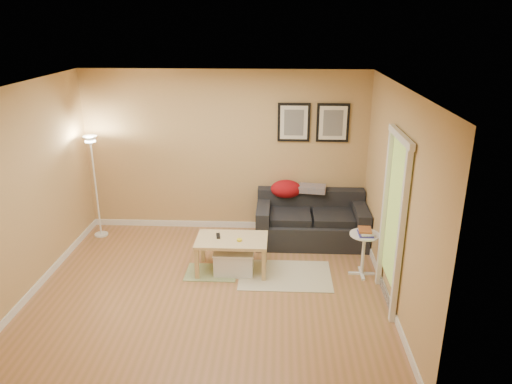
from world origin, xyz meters
The scene contains 24 objects.
floor centered at (0.00, 0.00, 0.00)m, with size 4.50×4.50×0.00m, color #A66E47.
ceiling centered at (0.00, 0.00, 2.60)m, with size 4.50×4.50×0.00m, color white.
wall_back centered at (0.00, 2.00, 1.30)m, with size 4.50×4.50×0.00m, color tan.
wall_front centered at (0.00, -2.00, 1.30)m, with size 4.50×4.50×0.00m, color tan.
wall_left centered at (-2.25, 0.00, 1.30)m, with size 4.00×4.00×0.00m, color tan.
wall_right centered at (2.25, 0.00, 1.30)m, with size 4.00×4.00×0.00m, color tan.
baseboard_back centered at (0.00, 1.99, 0.05)m, with size 4.50×0.02×0.10m, color white.
baseboard_left centered at (-2.24, 0.00, 0.05)m, with size 0.02×4.00×0.10m, color white.
baseboard_right centered at (2.24, 0.00, 0.05)m, with size 0.02×4.00×0.10m, color white.
sofa centered at (1.38, 1.53, 0.38)m, with size 1.70×0.90×0.75m, color black, non-canonical shape.
red_throw centered at (0.98, 1.79, 0.77)m, with size 0.48×0.36×0.28m, color maroon, non-canonical shape.
plaid_throw centered at (1.39, 1.80, 0.78)m, with size 0.42×0.26×0.10m, color #A27C5E, non-canonical shape.
framed_print_left centered at (1.08, 1.98, 1.80)m, with size 0.50×0.04×0.60m, color black, non-canonical shape.
framed_print_right centered at (1.68, 1.98, 1.80)m, with size 0.50×0.04×0.60m, color black, non-canonical shape.
area_rug centered at (0.97, 0.40, 0.01)m, with size 1.25×0.85×0.01m, color beige.
green_runner centered at (-0.05, 0.43, 0.01)m, with size 0.70×0.50×0.01m, color #668C4C.
coffee_table centered at (0.23, 0.52, 0.24)m, with size 0.97×0.59×0.49m, color #D4BC81, non-canonical shape.
remote_control centered at (0.04, 0.58, 0.50)m, with size 0.05×0.16×0.02m, color black.
tape_roll centered at (0.35, 0.45, 0.50)m, with size 0.07×0.07×0.03m, color yellow.
storage_bin centered at (0.27, 0.47, 0.17)m, with size 0.55×0.40×0.34m, color white, non-canonical shape.
side_table centered at (2.02, 0.50, 0.31)m, with size 0.40×0.40×0.61m, color white, non-canonical shape.
book_stack centered at (2.02, 0.48, 0.65)m, with size 0.19×0.25×0.08m, color navy, non-canonical shape.
floor_lamp centered at (-2.00, 1.57, 0.78)m, with size 0.21×0.21×1.65m, color white, non-canonical shape.
doorway centered at (2.20, -0.15, 1.02)m, with size 0.12×1.01×2.13m, color white, non-canonical shape.
Camera 1 is at (0.86, -5.45, 3.32)m, focal length 34.00 mm.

